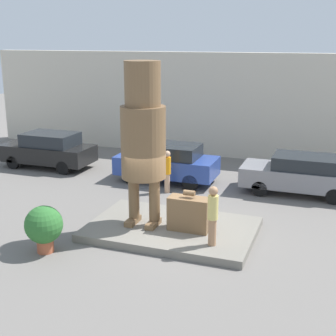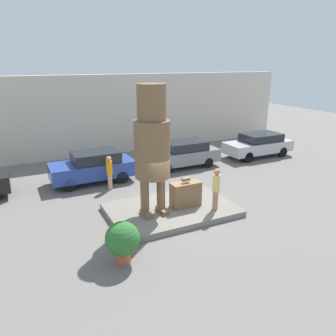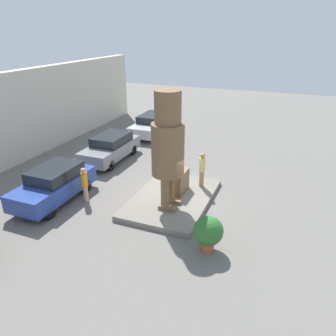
# 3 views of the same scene
# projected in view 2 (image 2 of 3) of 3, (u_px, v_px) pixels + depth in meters

# --- Properties ---
(ground_plane) EXTENTS (60.00, 60.00, 0.00)m
(ground_plane) POSITION_uv_depth(u_px,v_px,m) (171.00, 213.00, 13.56)
(ground_plane) COLOR slate
(pedestal) EXTENTS (5.09, 3.35, 0.24)m
(pedestal) POSITION_uv_depth(u_px,v_px,m) (171.00, 210.00, 13.52)
(pedestal) COLOR slate
(pedestal) RESTS_ON ground_plane
(building_backdrop) EXTENTS (28.00, 0.60, 5.18)m
(building_backdrop) POSITION_uv_depth(u_px,v_px,m) (102.00, 115.00, 21.46)
(building_backdrop) COLOR beige
(building_backdrop) RESTS_ON ground_plane
(statue_figure) EXTENTS (1.35, 1.35, 4.99)m
(statue_figure) POSITION_uv_depth(u_px,v_px,m) (152.00, 141.00, 12.10)
(statue_figure) COLOR brown
(statue_figure) RESTS_ON pedestal
(giant_suitcase) EXTENTS (1.24, 0.55, 1.26)m
(giant_suitcase) POSITION_uv_depth(u_px,v_px,m) (186.00, 194.00, 13.45)
(giant_suitcase) COLOR brown
(giant_suitcase) RESTS_ON pedestal
(tourist) EXTENTS (0.29, 0.29, 1.72)m
(tourist) POSITION_uv_depth(u_px,v_px,m) (216.00, 187.00, 13.03)
(tourist) COLOR #A87A56
(tourist) RESTS_ON pedestal
(parked_car_blue) EXTENTS (4.19, 1.78, 1.61)m
(parked_car_blue) POSITION_uv_depth(u_px,v_px,m) (93.00, 166.00, 16.74)
(parked_car_blue) COLOR #284293
(parked_car_blue) RESTS_ON ground_plane
(parked_car_grey) EXTENTS (4.35, 1.80, 1.54)m
(parked_car_grey) POSITION_uv_depth(u_px,v_px,m) (182.00, 154.00, 19.20)
(parked_car_grey) COLOR gray
(parked_car_grey) RESTS_ON ground_plane
(parked_car_silver) EXTENTS (4.53, 1.82, 1.51)m
(parked_car_silver) POSITION_uv_depth(u_px,v_px,m) (258.00, 144.00, 21.34)
(parked_car_silver) COLOR #B7B7BC
(parked_car_silver) RESTS_ON ground_plane
(planter_pot) EXTENTS (1.07, 1.07, 1.36)m
(planter_pot) POSITION_uv_depth(u_px,v_px,m) (122.00, 240.00, 9.97)
(planter_pot) COLOR #AD5638
(planter_pot) RESTS_ON ground_plane
(worker_hivis) EXTENTS (0.28, 0.28, 1.67)m
(worker_hivis) POSITION_uv_depth(u_px,v_px,m) (109.00, 171.00, 15.77)
(worker_hivis) COLOR tan
(worker_hivis) RESTS_ON ground_plane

